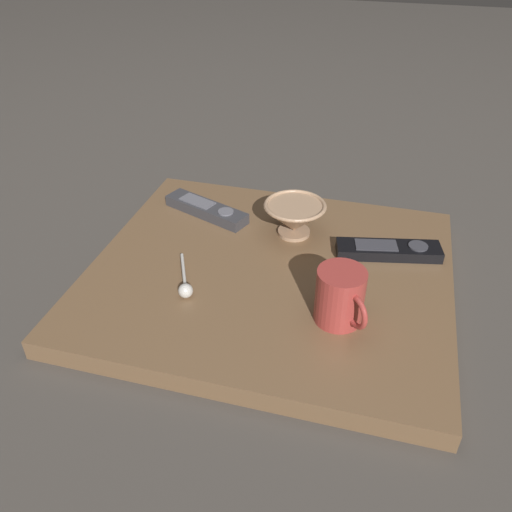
# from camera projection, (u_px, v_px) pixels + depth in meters

# --- Properties ---
(ground_plane) EXTENTS (6.00, 6.00, 0.00)m
(ground_plane) POSITION_uv_depth(u_px,v_px,m) (270.00, 284.00, 1.01)
(ground_plane) COLOR #47423D
(table) EXTENTS (0.58, 0.66, 0.04)m
(table) POSITION_uv_depth(u_px,v_px,m) (270.00, 276.00, 0.99)
(table) COLOR brown
(table) RESTS_ON ground
(cereal_bowl) EXTENTS (0.13, 0.13, 0.07)m
(cereal_bowl) POSITION_uv_depth(u_px,v_px,m) (295.00, 217.00, 1.06)
(cereal_bowl) COLOR tan
(cereal_bowl) RESTS_ON table
(coffee_mug) EXTENTS (0.10, 0.09, 0.09)m
(coffee_mug) POSITION_uv_depth(u_px,v_px,m) (340.00, 297.00, 0.84)
(coffee_mug) COLOR #A53833
(coffee_mug) RESTS_ON table
(teaspoon) EXTENTS (0.11, 0.06, 0.03)m
(teaspoon) POSITION_uv_depth(u_px,v_px,m) (185.00, 287.00, 0.92)
(teaspoon) COLOR silver
(teaspoon) RESTS_ON table
(tv_remote_near) EXTENTS (0.11, 0.20, 0.03)m
(tv_remote_near) POSITION_uv_depth(u_px,v_px,m) (206.00, 209.00, 1.14)
(tv_remote_near) COLOR #38383D
(tv_remote_near) RESTS_ON table
(tv_remote_far) EXTENTS (0.09, 0.20, 0.02)m
(tv_remote_far) POSITION_uv_depth(u_px,v_px,m) (389.00, 250.00, 1.01)
(tv_remote_far) COLOR black
(tv_remote_far) RESTS_ON table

